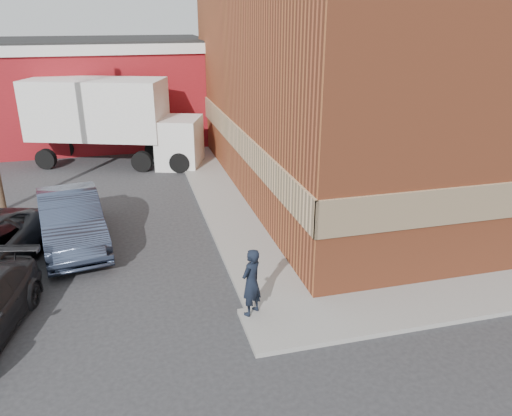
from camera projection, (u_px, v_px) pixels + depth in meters
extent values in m
plane|color=#28282B|center=(257.00, 310.00, 12.46)|extent=(90.00, 90.00, 0.00)
cube|color=brown|center=(397.00, 75.00, 20.93)|extent=(14.00, 18.00, 9.00)
cube|color=#D5AF83|center=(235.00, 136.00, 20.06)|extent=(0.08, 18.16, 1.00)
cube|color=gray|center=(215.00, 190.00, 20.68)|extent=(1.80, 18.00, 0.12)
cube|color=maroon|center=(64.00, 97.00, 28.12)|extent=(16.00, 8.00, 5.00)
cube|color=silver|center=(56.00, 46.00, 27.12)|extent=(16.30, 8.30, 0.50)
cube|color=black|center=(56.00, 40.00, 27.01)|extent=(16.00, 8.00, 0.10)
imported|color=black|center=(251.00, 282.00, 11.83)|extent=(0.74, 0.71, 1.71)
imported|color=#303A50|center=(71.00, 220.00, 15.74)|extent=(2.60, 5.37, 1.69)
cube|color=white|center=(97.00, 109.00, 23.54)|extent=(6.83, 4.55, 2.75)
cube|color=#1F7425|center=(87.00, 123.00, 22.51)|extent=(5.77, 2.11, 0.85)
cube|color=white|center=(184.00, 142.00, 23.75)|extent=(2.58, 2.83, 2.33)
cylinder|color=black|center=(46.00, 159.00, 23.57)|extent=(1.00, 0.62, 0.95)
cylinder|color=black|center=(66.00, 148.00, 25.52)|extent=(1.00, 0.62, 0.95)
cylinder|color=black|center=(142.00, 162.00, 23.18)|extent=(1.00, 0.62, 0.95)
cylinder|color=black|center=(155.00, 150.00, 25.13)|extent=(1.00, 0.62, 0.95)
cylinder|color=black|center=(180.00, 163.00, 23.02)|extent=(1.00, 0.62, 0.95)
cylinder|color=black|center=(190.00, 151.00, 24.98)|extent=(1.00, 0.62, 0.95)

